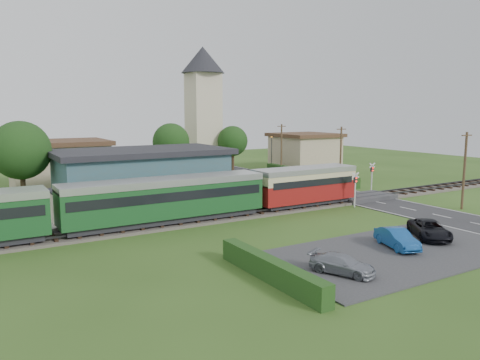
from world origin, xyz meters
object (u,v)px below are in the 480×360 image
house_west (59,164)px  car_on_road (301,181)px  house_east (305,151)px  crossing_signal_near (355,185)px  car_park_blue (397,238)px  pedestrian_far (108,208)px  pedestrian_near (233,193)px  car_park_silver (342,264)px  equipment_hut (66,206)px  crossing_signal_far (372,173)px  train (126,202)px  car_park_dark (430,229)px  station_building (142,176)px  church_tower (203,101)px

house_west → car_on_road: (25.13, -12.74, -2.22)m
house_east → crossing_signal_near: size_ratio=2.69×
car_park_blue → pedestrian_far: size_ratio=2.51×
pedestrian_near → car_park_silver: bearing=80.3°
equipment_hut → crossing_signal_near: 25.04m
crossing_signal_near → car_park_silver: (-13.56, -12.85, -1.53)m
house_west → crossing_signal_far: house_west is taller
crossing_signal_far → car_on_road: (-3.47, 7.86, -1.57)m
equipment_hut → car_park_silver: size_ratio=0.70×
train → pedestrian_near: bearing=17.7°
crossing_signal_far → pedestrian_far: size_ratio=2.18×
house_west → pedestrian_far: bearing=-89.4°
equipment_hut → house_west: size_ratio=0.24×
crossing_signal_far → car_park_silver: crossing_signal_far is taller
house_west → house_east: same height
car_park_dark → house_east: bearing=97.9°
station_building → train: station_building is taller
car_park_silver → pedestrian_near: pedestrian_near is taller
train → pedestrian_far: (-0.42, 3.46, -0.98)m
pedestrian_near → house_west: bearing=-56.4°
house_east → pedestrian_near: house_east is taller
car_on_road → car_park_blue: (-10.87, -23.71, 0.13)m
car_on_road → car_park_blue: bearing=155.2°
crossing_signal_near → house_west: bearing=130.1°
car_on_road → car_park_silver: (-17.29, -25.52, 0.04)m
crossing_signal_far → car_park_dark: size_ratio=0.75×
car_on_road → house_east: bearing=-40.2°
equipment_hut → train: bearing=-41.4°
pedestrian_far → house_east: bearing=-70.9°
equipment_hut → car_park_blue: 24.01m
car_park_blue → pedestrian_far: 22.00m
car_park_dark → pedestrian_far: pedestrian_far is taller
train → crossing_signal_near: train is taller
station_building → car_on_road: (20.13, 1.26, -2.12)m
equipment_hut → pedestrian_far: 3.26m
church_tower → car_on_road: size_ratio=5.77×
car_park_silver → pedestrian_near: 19.27m
church_tower → house_east: (15.00, -4.00, -7.43)m
train → car_park_dark: (17.49, -12.98, -1.49)m
church_tower → house_west: church_tower is taller
station_building → pedestrian_far: 7.48m
station_building → house_west: house_west is taller
equipment_hut → train: 4.86m
pedestrian_far → car_park_silver: bearing=-166.7°
car_park_blue → pedestrian_near: (-2.44, 17.03, 0.62)m
church_tower → car_park_silver: bearing=-106.4°
station_building → train: 10.01m
equipment_hut → car_on_road: (28.13, 7.06, -1.18)m
house_east → car_park_blue: 41.12m
train → crossing_signal_far: 28.08m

